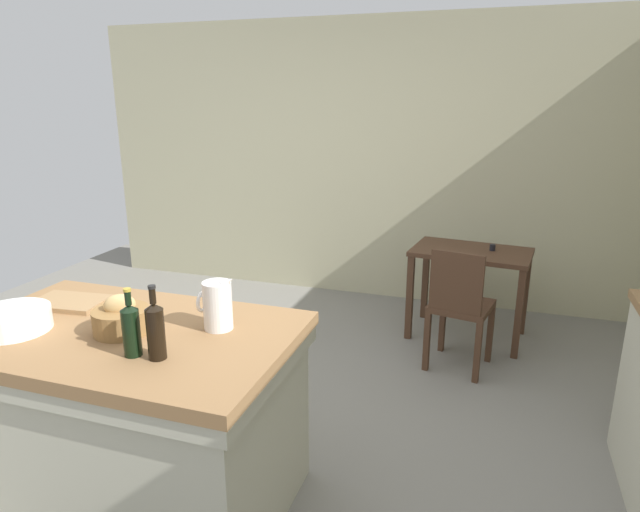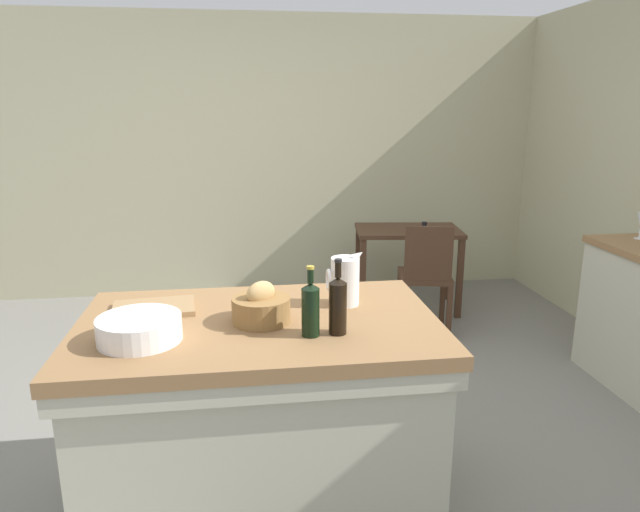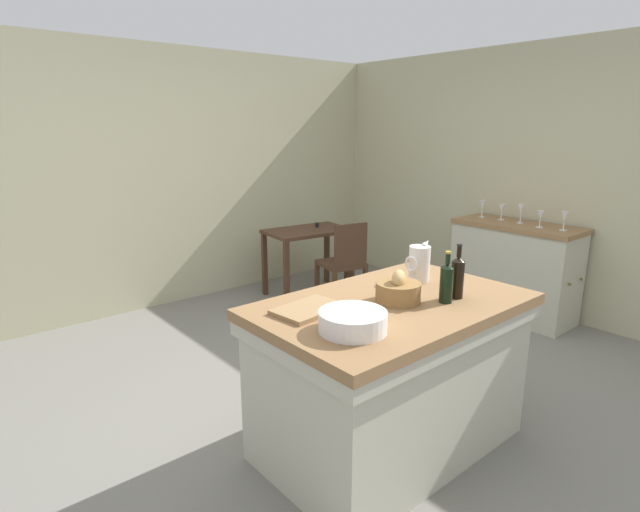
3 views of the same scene
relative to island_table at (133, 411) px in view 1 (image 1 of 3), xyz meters
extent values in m
plane|color=slate|center=(0.24, 0.64, -0.48)|extent=(6.76, 6.76, 0.00)
cube|color=#B7B28E|center=(0.24, 3.24, 0.82)|extent=(5.32, 0.12, 2.60)
cube|color=olive|center=(0.00, 0.00, 0.38)|extent=(1.53, 0.95, 0.06)
cube|color=#BCBAA3|center=(0.00, 0.00, 0.31)|extent=(1.51, 0.93, 0.08)
cube|color=#BCBAA3|center=(0.00, 0.00, -0.06)|extent=(1.45, 0.87, 0.84)
cube|color=#472D1E|center=(1.38, 2.45, 0.24)|extent=(0.96, 0.66, 0.04)
cube|color=#472D1E|center=(0.94, 2.26, -0.13)|extent=(0.06, 0.06, 0.70)
cube|color=#472D1E|center=(1.77, 2.16, -0.13)|extent=(0.06, 0.06, 0.70)
cube|color=#472D1E|center=(1.00, 2.75, -0.13)|extent=(0.06, 0.06, 0.70)
cube|color=#472D1E|center=(1.83, 2.65, -0.13)|extent=(0.06, 0.06, 0.70)
cylinder|color=black|center=(1.54, 2.49, 0.28)|extent=(0.04, 0.04, 0.05)
cube|color=#472D1E|center=(1.37, 1.90, -0.02)|extent=(0.47, 0.47, 0.04)
cube|color=#472D1E|center=(1.33, 1.72, 0.22)|extent=(0.36, 0.10, 0.42)
cube|color=#472D1E|center=(1.58, 2.04, -0.26)|extent=(0.05, 0.05, 0.45)
cube|color=#472D1E|center=(1.22, 2.11, -0.26)|extent=(0.05, 0.05, 0.45)
cube|color=#472D1E|center=(1.51, 1.68, -0.26)|extent=(0.05, 0.05, 0.45)
cube|color=#472D1E|center=(1.15, 1.76, -0.26)|extent=(0.05, 0.05, 0.45)
cylinder|color=white|center=(0.40, 0.15, 0.52)|extent=(0.13, 0.13, 0.22)
cone|color=white|center=(0.46, 0.15, 0.64)|extent=(0.07, 0.04, 0.06)
torus|color=white|center=(0.32, 0.15, 0.53)|extent=(0.02, 0.10, 0.10)
cylinder|color=white|center=(-0.46, -0.16, 0.46)|extent=(0.32, 0.32, 0.10)
cylinder|color=olive|center=(0.01, -0.02, 0.47)|extent=(0.25, 0.25, 0.11)
ellipsoid|color=tan|center=(0.01, -0.02, 0.54)|extent=(0.15, 0.14, 0.10)
cube|color=#99754C|center=(-0.46, 0.18, 0.42)|extent=(0.38, 0.27, 0.02)
cylinder|color=black|center=(0.31, -0.19, 0.52)|extent=(0.07, 0.07, 0.21)
cone|color=black|center=(0.31, -0.19, 0.63)|extent=(0.07, 0.07, 0.02)
cylinder|color=black|center=(0.31, -0.19, 0.68)|extent=(0.03, 0.03, 0.07)
cylinder|color=black|center=(0.31, -0.19, 0.71)|extent=(0.03, 0.03, 0.01)
cylinder|color=black|center=(0.20, -0.20, 0.51)|extent=(0.07, 0.07, 0.19)
cone|color=black|center=(0.20, -0.20, 0.62)|extent=(0.07, 0.07, 0.02)
cylinder|color=black|center=(0.20, -0.20, 0.66)|extent=(0.03, 0.03, 0.07)
cylinder|color=#B29933|center=(0.20, -0.20, 0.69)|extent=(0.03, 0.03, 0.01)
camera|label=1|loc=(1.54, -1.87, 1.42)|focal=30.64mm
camera|label=2|loc=(-0.05, -2.29, 1.29)|focal=31.98mm
camera|label=3|loc=(-1.99, -1.73, 1.34)|focal=28.23mm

